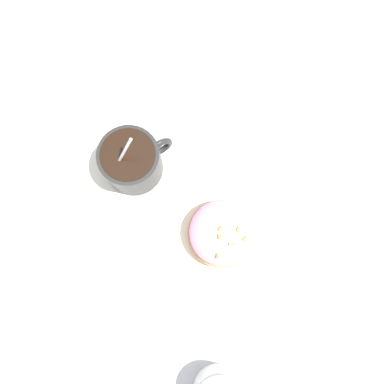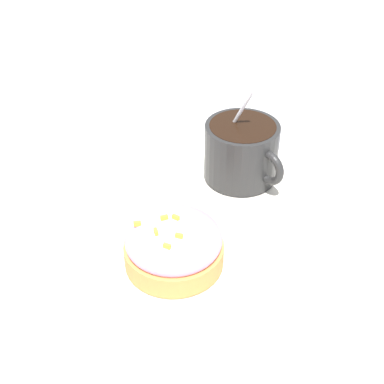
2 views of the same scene
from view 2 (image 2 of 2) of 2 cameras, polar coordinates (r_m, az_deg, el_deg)
The scene contains 4 objects.
ground_plane at distance 0.59m, azimuth 1.96°, elevation -2.59°, with size 3.00×3.00×0.00m, color #B2B2B7.
paper_napkin at distance 0.59m, azimuth 1.97°, elevation -2.48°, with size 0.33×0.31×0.00m.
coffee_cup at distance 0.63m, azimuth 5.01°, elevation 4.63°, with size 0.09×0.11×0.12m.
frosted_pastry at distance 0.52m, azimuth -2.16°, elevation -5.52°, with size 0.10×0.10×0.06m.
Camera 2 is at (0.41, 0.19, 0.38)m, focal length 50.00 mm.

